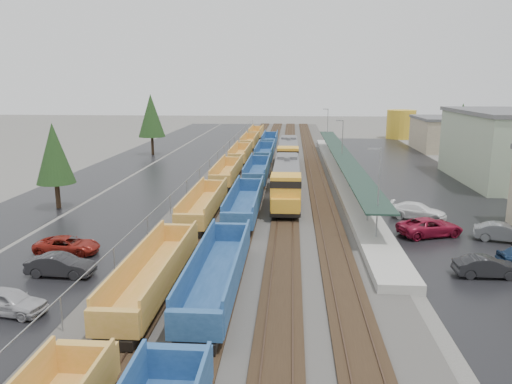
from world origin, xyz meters
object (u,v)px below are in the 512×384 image
Objects in this scene: well_string_yellow at (227,173)px; parked_car_west_b at (60,265)px; well_string_blue at (252,186)px; storage_tank at (401,124)px; parked_car_west_a at (10,302)px; parked_car_east_c at (418,211)px; parked_car_west_c at (67,246)px; parked_car_east_b at (430,227)px; parked_car_east_a at (487,267)px; locomotive_trail at (288,154)px; parked_car_east_e at (503,233)px; locomotive_lead at (287,181)px.

well_string_yellow is 34.58m from parked_car_west_b.
storage_tank is at bearing 64.68° from well_string_blue.
parked_car_west_a is 36.16m from parked_car_east_c.
well_string_yellow is at bearing -121.62° from storage_tank.
parked_car_east_b reaches higher than parked_car_west_c.
parked_car_east_a is at bearing -94.38° from parked_car_west_c.
well_string_blue is (4.00, -8.25, 0.04)m from well_string_yellow.
well_string_blue is 24.72× the size of parked_car_east_a.
storage_tank is 95.14m from parked_car_west_c.
locomotive_trail is 0.16× the size of well_string_yellow.
parked_car_east_c is 8.55m from parked_car_east_e.
parked_car_west_c is at bearing -131.94° from locomotive_lead.
parked_car_west_c is (-16.67, -39.55, -1.67)m from locomotive_trail.
parked_car_east_c is at bearing -64.74° from locomotive_trail.
parked_car_east_c is at bearing -39.38° from well_string_yellow.
parked_car_east_a is at bearing -64.49° from parked_car_west_a.
well_string_yellow reaches higher than parked_car_east_e.
parked_car_east_c is at bearing -27.73° from well_string_blue.
parked_car_east_b is (12.57, -11.72, -1.57)m from locomotive_lead.
storage_tank is 1.18× the size of parked_car_east_b.
parked_car_west_c is at bearing -116.76° from storage_tank.
well_string_blue is 27.10m from parked_car_east_e.
locomotive_trail reaches higher than parked_car_west_b.
locomotive_lead is 13.57m from well_string_yellow.
locomotive_trail is at bearing -16.45° from parked_car_west_b.
well_string_yellow is at bearing 70.44° from parked_car_east_c.
locomotive_trail is 30.13m from parked_car_east_c.
locomotive_lead is 4.44× the size of parked_car_west_a.
parked_car_west_a is 5.78m from parked_car_west_b.
storage_tank is (26.15, 45.36, 0.98)m from locomotive_trail.
locomotive_lead is 3.62× the size of parked_car_east_c.
parked_car_west_c is 1.08× the size of parked_car_east_e.
parked_car_east_e is at bearing -53.99° from parked_car_west_a.
parked_car_west_b is at bearing 140.64° from parked_car_east_c.
well_string_yellow is 22.96× the size of parked_car_east_c.
storage_tank is 1.36× the size of parked_car_west_c.
well_string_blue is 21.91× the size of parked_car_west_c.
parked_car_west_b reaches higher than parked_car_east_a.
parked_car_east_b reaches higher than parked_car_west_b.
storage_tank reaches higher than parked_car_east_e.
locomotive_trail is at bearing 17.27° from parked_car_east_a.
storage_tank is 88.25m from parked_car_east_a.
well_string_blue is at bearing -30.67° from parked_car_west_c.
parked_car_west_b is (0.30, 5.77, 0.01)m from parked_car_west_a.
parked_car_west_c is at bearing 132.52° from parked_car_east_c.
well_string_yellow is 30.58m from parked_car_east_b.
storage_tank is at bearing -28.43° from parked_car_east_b.
storage_tank is at bearing 68.50° from locomotive_lead.
parked_car_east_e is (33.40, 10.07, -0.00)m from parked_car_west_b.
parked_car_east_a is (21.92, -31.90, -0.48)m from well_string_yellow.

